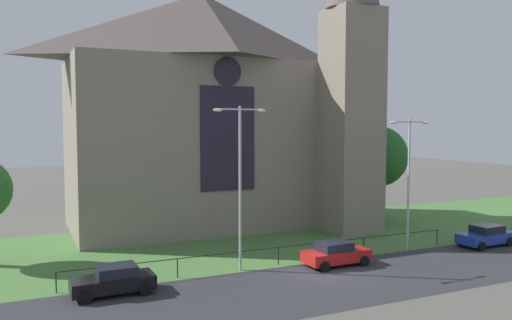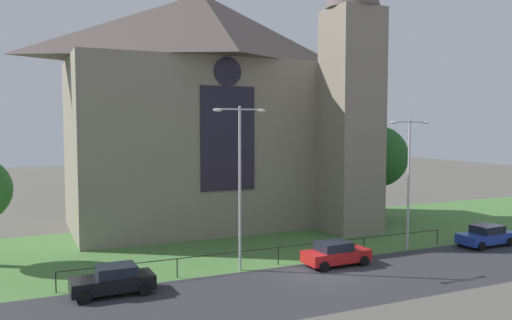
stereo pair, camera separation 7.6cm
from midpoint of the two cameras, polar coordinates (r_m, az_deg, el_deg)
name	(u,v)px [view 2 (the right image)]	position (r m, az deg, el deg)	size (l,w,h in m)	color
ground	(253,238)	(40.27, -0.29, -8.65)	(160.00, 160.00, 0.00)	#56544C
road_asphalt	(340,281)	(30.09, 9.37, -13.08)	(120.00, 8.00, 0.01)	#2D2D33
grass_verge	(264,244)	(38.50, 0.95, -9.24)	(120.00, 20.00, 0.01)	#477538
church_building	(213,107)	(45.05, -4.70, 5.83)	(23.20, 16.20, 26.00)	gray
iron_railing	(278,250)	(32.78, 2.54, -9.88)	(26.10, 0.07, 1.13)	black
tree_right_far	(378,157)	(49.24, 13.31, 0.35)	(5.66, 5.66, 8.65)	#4C3823
streetlamp_near	(240,169)	(30.74, -1.73, -1.02)	(3.37, 0.26, 9.87)	#B2B2B7
streetlamp_far	(409,168)	(37.62, 16.58, -0.85)	(3.37, 0.26, 9.17)	#B2B2B7
parked_car_black	(113,280)	(28.36, -15.40, -12.67)	(4.23, 2.08, 1.51)	black
parked_car_red	(336,254)	(33.07, 8.85, -10.18)	(4.24, 2.10, 1.51)	#B21919
parked_car_blue	(486,236)	(41.24, 24.07, -7.64)	(4.28, 2.18, 1.51)	#1E3899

